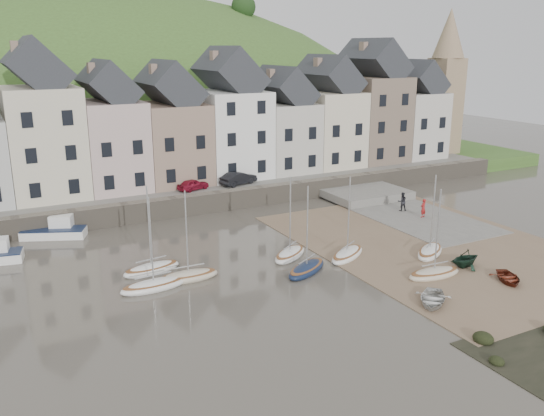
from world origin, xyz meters
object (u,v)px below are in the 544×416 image
sailboat_0 (152,268)px  person_red (423,208)px  person_dark (402,202)px  rowboat_red (508,278)px  car_right (238,178)px  rowboat_green (465,258)px  rowboat_white (432,299)px  car_left (193,185)px

sailboat_0 → person_red: bearing=2.3°
person_red → person_dark: (-0.29, 2.52, 0.04)m
rowboat_red → car_right: car_right is taller
rowboat_green → rowboat_white: bearing=-62.9°
sailboat_0 → rowboat_red: (20.22, -12.71, 0.07)m
sailboat_0 → rowboat_red: 23.88m
rowboat_white → person_red: (11.83, 13.92, 0.59)m
sailboat_0 → rowboat_white: (13.43, -12.92, 0.11)m
sailboat_0 → person_dark: (24.97, 3.52, 0.74)m
rowboat_red → person_red: size_ratio=1.57×
car_left → car_right: car_right is taller
person_red → car_left: size_ratio=0.53×
sailboat_0 → car_left: bearing=59.8°
rowboat_green → car_left: bearing=-156.8°
rowboat_red → person_red: bearing=98.6°
rowboat_white → rowboat_green: rowboat_green is taller
car_left → person_dark: bearing=-141.6°
person_red → person_dark: size_ratio=0.96×
sailboat_0 → car_left: sailboat_0 is taller
rowboat_red → rowboat_white: bearing=-149.5°
rowboat_white → person_red: bearing=96.6°
person_red → rowboat_green: bearing=46.3°
rowboat_white → rowboat_green: size_ratio=1.26×
car_left → rowboat_white: bearing=172.5°
rowboat_red → person_dark: bearing=102.5°
rowboat_white → rowboat_red: rowboat_white is taller
person_dark → sailboat_0: bearing=28.5°
rowboat_green → rowboat_red: size_ratio=0.91×
rowboat_green → car_right: 24.90m
rowboat_white → rowboat_green: bearing=76.0°
rowboat_white → person_dark: (11.53, 16.44, 0.63)m
person_red → person_dark: bearing=-99.0°
person_red → sailboat_0: bearing=-13.4°
rowboat_green → person_red: size_ratio=1.43×
rowboat_red → person_dark: (4.74, 16.23, 0.67)m
sailboat_0 → car_right: 19.81m
rowboat_white → car_right: (-0.16, 27.49, 1.88)m
car_right → rowboat_green: bearing=176.6°
rowboat_white → rowboat_red: bearing=48.7°
car_left → person_red: bearing=-146.7°
rowboat_green → person_red: bearing=150.1°
person_red → car_left: car_left is taller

